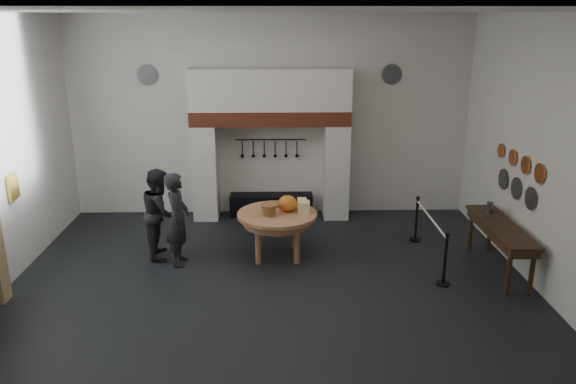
{
  "coord_description": "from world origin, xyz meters",
  "views": [
    {
      "loc": [
        0.08,
        -8.61,
        4.42
      ],
      "look_at": [
        0.33,
        1.19,
        1.35
      ],
      "focal_mm": 35.0,
      "sensor_mm": 36.0,
      "label": 1
    }
  ],
  "objects_px": {
    "work_table": "(277,215)",
    "side_table": "(501,226)",
    "iron_range": "(271,205)",
    "visitor_far": "(160,213)",
    "visitor_near": "(178,219)",
    "barrier_post_far": "(416,220)",
    "barrier_post_near": "(445,261)"
  },
  "relations": [
    {
      "from": "work_table",
      "to": "visitor_far",
      "type": "xyz_separation_m",
      "value": [
        -2.22,
        0.09,
        0.02
      ]
    },
    {
      "from": "visitor_near",
      "to": "side_table",
      "type": "distance_m",
      "value": 5.82
    },
    {
      "from": "iron_range",
      "to": "visitor_far",
      "type": "relative_size",
      "value": 1.1
    },
    {
      "from": "visitor_far",
      "to": "barrier_post_far",
      "type": "relative_size",
      "value": 1.91
    },
    {
      "from": "barrier_post_near",
      "to": "visitor_near",
      "type": "bearing_deg",
      "value": 167.93
    },
    {
      "from": "iron_range",
      "to": "barrier_post_far",
      "type": "bearing_deg",
      "value": -28.72
    },
    {
      "from": "side_table",
      "to": "barrier_post_far",
      "type": "bearing_deg",
      "value": 127.01
    },
    {
      "from": "iron_range",
      "to": "side_table",
      "type": "relative_size",
      "value": 0.86
    },
    {
      "from": "side_table",
      "to": "work_table",
      "type": "bearing_deg",
      "value": 168.69
    },
    {
      "from": "work_table",
      "to": "barrier_post_far",
      "type": "relative_size",
      "value": 1.69
    },
    {
      "from": "visitor_near",
      "to": "barrier_post_far",
      "type": "relative_size",
      "value": 1.95
    },
    {
      "from": "work_table",
      "to": "visitor_far",
      "type": "height_order",
      "value": "visitor_far"
    },
    {
      "from": "visitor_near",
      "to": "visitor_far",
      "type": "bearing_deg",
      "value": 45.77
    },
    {
      "from": "work_table",
      "to": "visitor_far",
      "type": "bearing_deg",
      "value": 177.61
    },
    {
      "from": "work_table",
      "to": "side_table",
      "type": "height_order",
      "value": "side_table"
    },
    {
      "from": "work_table",
      "to": "barrier_post_far",
      "type": "bearing_deg",
      "value": 13.67
    },
    {
      "from": "visitor_far",
      "to": "barrier_post_near",
      "type": "xyz_separation_m",
      "value": [
        5.07,
        -1.4,
        -0.41
      ]
    },
    {
      "from": "visitor_far",
      "to": "visitor_near",
      "type": "bearing_deg",
      "value": -142.11
    },
    {
      "from": "work_table",
      "to": "barrier_post_far",
      "type": "xyz_separation_m",
      "value": [
        2.85,
        0.69,
        -0.39
      ]
    },
    {
      "from": "iron_range",
      "to": "barrier_post_near",
      "type": "xyz_separation_m",
      "value": [
        2.98,
        -3.63,
        0.2
      ]
    },
    {
      "from": "visitor_near",
      "to": "barrier_post_near",
      "type": "height_order",
      "value": "visitor_near"
    },
    {
      "from": "visitor_far",
      "to": "barrier_post_near",
      "type": "distance_m",
      "value": 5.28
    },
    {
      "from": "work_table",
      "to": "side_table",
      "type": "xyz_separation_m",
      "value": [
        3.97,
        -0.79,
        0.03
      ]
    },
    {
      "from": "barrier_post_far",
      "to": "side_table",
      "type": "bearing_deg",
      "value": -52.99
    },
    {
      "from": "work_table",
      "to": "visitor_far",
      "type": "distance_m",
      "value": 2.23
    },
    {
      "from": "iron_range",
      "to": "work_table",
      "type": "height_order",
      "value": "work_table"
    },
    {
      "from": "visitor_near",
      "to": "barrier_post_far",
      "type": "height_order",
      "value": "visitor_near"
    },
    {
      "from": "barrier_post_far",
      "to": "iron_range",
      "type": "bearing_deg",
      "value": 151.28
    },
    {
      "from": "visitor_near",
      "to": "work_table",
      "type": "bearing_deg",
      "value": -79.67
    },
    {
      "from": "work_table",
      "to": "visitor_near",
      "type": "relative_size",
      "value": 0.87
    },
    {
      "from": "side_table",
      "to": "barrier_post_near",
      "type": "xyz_separation_m",
      "value": [
        -1.12,
        -0.51,
        -0.42
      ]
    },
    {
      "from": "visitor_far",
      "to": "side_table",
      "type": "xyz_separation_m",
      "value": [
        6.2,
        -0.89,
        0.01
      ]
    }
  ]
}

